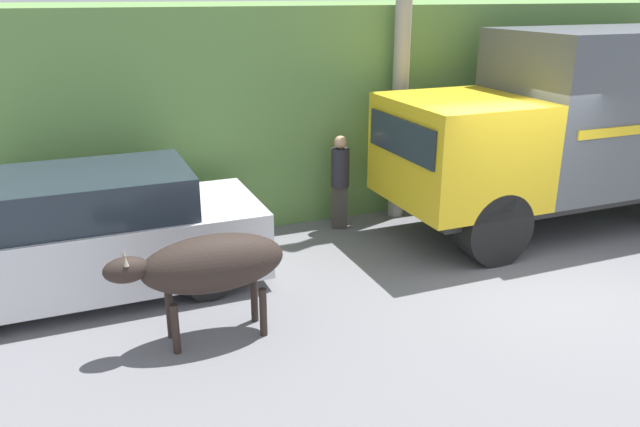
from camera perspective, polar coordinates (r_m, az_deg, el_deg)
ground_plane at (r=9.59m, az=18.96°, el=-5.47°), size 60.00×60.00×0.00m
hillside_embankment at (r=13.91m, az=3.55°, el=11.11°), size 32.00×5.22×3.68m
building_backdrop at (r=11.77m, az=-7.10°, el=8.77°), size 6.64×2.70×3.39m
cargo_truck at (r=11.67m, az=23.73°, el=7.76°), size 6.89×2.27×3.33m
brown_cow at (r=7.28m, az=-10.09°, el=-4.65°), size 2.05×0.68×1.29m
parked_suv at (r=8.89m, az=-20.51°, el=-1.97°), size 4.70×1.88×1.68m
pedestrian_on_hill at (r=10.62m, az=1.85°, el=3.28°), size 0.41×0.41×1.63m
utility_pole at (r=10.96m, az=7.62°, el=17.03°), size 0.90×0.28×6.67m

